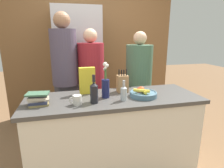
# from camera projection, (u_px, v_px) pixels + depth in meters

# --- Properties ---
(ground_plane) EXTENTS (14.00, 14.00, 0.00)m
(ground_plane) POSITION_uv_depth(u_px,v_px,m) (114.00, 168.00, 2.21)
(ground_plane) COLOR brown
(kitchen_island) EXTENTS (1.84, 0.67, 0.89)m
(kitchen_island) POSITION_uv_depth(u_px,v_px,m) (114.00, 134.00, 2.10)
(kitchen_island) COLOR silver
(kitchen_island) RESTS_ON ground_plane
(back_wall_wood) EXTENTS (3.04, 0.12, 2.60)m
(back_wall_wood) POSITION_uv_depth(u_px,v_px,m) (92.00, 48.00, 3.46)
(back_wall_wood) COLOR brown
(back_wall_wood) RESTS_ON ground_plane
(refrigerator) EXTENTS (0.73, 0.62, 1.95)m
(refrigerator) POSITION_uv_depth(u_px,v_px,m) (78.00, 69.00, 3.14)
(refrigerator) COLOR #B7B7BC
(refrigerator) RESTS_ON ground_plane
(fruit_bowl) EXTENTS (0.29, 0.29, 0.10)m
(fruit_bowl) POSITION_uv_depth(u_px,v_px,m) (143.00, 93.00, 1.99)
(fruit_bowl) COLOR slate
(fruit_bowl) RESTS_ON kitchen_island
(knife_block) EXTENTS (0.12, 0.10, 0.27)m
(knife_block) POSITION_uv_depth(u_px,v_px,m) (122.00, 83.00, 2.14)
(knife_block) COLOR #A87A4C
(knife_block) RESTS_ON kitchen_island
(flower_vase) EXTENTS (0.08, 0.08, 0.38)m
(flower_vase) POSITION_uv_depth(u_px,v_px,m) (106.00, 85.00, 1.93)
(flower_vase) COLOR #191E4C
(flower_vase) RESTS_ON kitchen_island
(cereal_box) EXTENTS (0.18, 0.07, 0.29)m
(cereal_box) POSITION_uv_depth(u_px,v_px,m) (87.00, 81.00, 2.07)
(cereal_box) COLOR yellow
(cereal_box) RESTS_ON kitchen_island
(coffee_mug) EXTENTS (0.12, 0.08, 0.09)m
(coffee_mug) POSITION_uv_depth(u_px,v_px,m) (77.00, 100.00, 1.76)
(coffee_mug) COLOR silver
(coffee_mug) RESTS_ON kitchen_island
(book_stack) EXTENTS (0.21, 0.16, 0.12)m
(book_stack) POSITION_uv_depth(u_px,v_px,m) (38.00, 99.00, 1.74)
(book_stack) COLOR #99844C
(book_stack) RESTS_ON kitchen_island
(bottle_oil) EXTENTS (0.06, 0.06, 0.21)m
(bottle_oil) POSITION_uv_depth(u_px,v_px,m) (124.00, 93.00, 1.86)
(bottle_oil) COLOR #B2BCC1
(bottle_oil) RESTS_ON kitchen_island
(bottle_vinegar) EXTENTS (0.08, 0.08, 0.28)m
(bottle_vinegar) POSITION_uv_depth(u_px,v_px,m) (94.00, 92.00, 1.78)
(bottle_vinegar) COLOR black
(bottle_vinegar) RESTS_ON kitchen_island
(person_at_sink) EXTENTS (0.34, 0.34, 1.81)m
(person_at_sink) POSITION_uv_depth(u_px,v_px,m) (65.00, 73.00, 2.52)
(person_at_sink) COLOR #383842
(person_at_sink) RESTS_ON ground_plane
(person_in_blue) EXTENTS (0.36, 0.36, 1.61)m
(person_in_blue) POSITION_uv_depth(u_px,v_px,m) (91.00, 81.00, 2.63)
(person_in_blue) COLOR #383842
(person_in_blue) RESTS_ON ground_plane
(person_in_red_tee) EXTENTS (0.37, 0.37, 1.58)m
(person_in_red_tee) POSITION_uv_depth(u_px,v_px,m) (138.00, 81.00, 2.72)
(person_in_red_tee) COLOR #383842
(person_in_red_tee) RESTS_ON ground_plane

